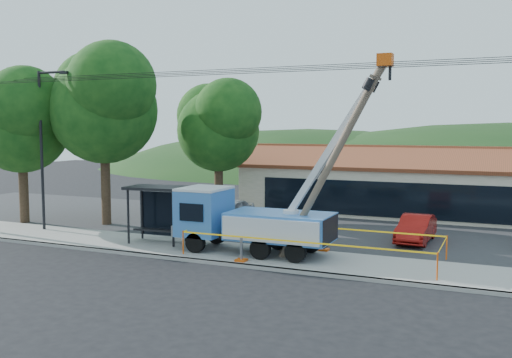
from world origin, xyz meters
The scene contains 18 objects.
ground centered at (0.00, 0.00, 0.00)m, with size 120.00×120.00×0.00m, color black.
curb centered at (0.00, 2.10, 0.07)m, with size 60.00×0.25×0.15m, color gray.
sidewalk centered at (0.00, 4.00, 0.07)m, with size 60.00×4.00×0.15m, color gray.
parking_lot centered at (0.00, 12.00, 0.05)m, with size 60.00×12.00×0.10m, color #28282B.
strip_mall centered at (4.00, 19.98, 1.88)m, with size 22.50×8.53×4.67m.
streetlight centered at (-13.78, 5.00, 5.30)m, with size 2.13×0.22×9.00m.
tree_west_near centered at (-12.00, 8.00, 7.52)m, with size 7.56×6.72×10.80m.
tree_west_far centered at (-17.00, 6.50, 6.54)m, with size 6.84×6.08×9.48m.
tree_lot centered at (-7.00, 13.00, 6.21)m, with size 6.30×5.60×8.94m.
hill_west centered at (-15.00, 55.00, 0.00)m, with size 78.40×56.00×28.00m, color #133312.
hill_center centered at (10.00, 55.00, 0.00)m, with size 89.60×64.00×32.00m, color #133312.
utility_truck centered at (-0.88, 4.27, 1.72)m, with size 9.92×3.93×8.73m.
leaning_pole centered at (3.26, 4.02, 4.83)m, with size 4.70×1.75×8.62m.
bus_shelter centered at (-6.02, 4.59, 2.23)m, with size 3.07×2.05×2.82m.
caution_tape centered at (2.07, 4.52, 0.94)m, with size 11.18×3.70×1.07m.
car_silver centered at (-5.47, 11.57, 0.00)m, with size 1.66×4.13×1.41m, color #B0B4B8.
car_red centered at (5.79, 10.07, 0.00)m, with size 1.45×4.15×1.37m, color #9F140F.
car_white centered at (-6.88, 12.39, 0.00)m, with size 1.94×4.77×1.38m, color white.
Camera 1 is at (9.85, -19.38, 5.97)m, focal length 40.00 mm.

